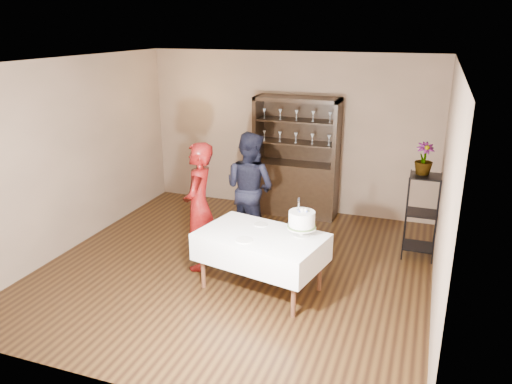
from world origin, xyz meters
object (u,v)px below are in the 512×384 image
at_px(woman, 199,207).
at_px(cake, 302,220).
at_px(man, 250,188).
at_px(cake_table, 261,247).
at_px(plant_etagere, 422,213).
at_px(potted_plant, 424,159).
at_px(china_hutch, 296,176).

relative_size(woman, cake, 3.58).
distance_m(woman, man, 1.07).
height_order(cake_table, man, man).
relative_size(plant_etagere, cake, 2.51).
height_order(woman, potted_plant, woman).
bearing_deg(woman, cake, 72.72).
relative_size(man, cake, 3.50).
height_order(plant_etagere, man, man).
bearing_deg(china_hutch, plant_etagere, -26.83).
relative_size(china_hutch, cake, 4.18).
relative_size(china_hutch, cake_table, 1.23).
bearing_deg(potted_plant, plant_etagere, -43.28).
bearing_deg(plant_etagere, cake_table, -137.79).
xyz_separation_m(china_hutch, potted_plant, (2.03, -1.01, 0.74)).
relative_size(plant_etagere, cake_table, 0.74).
xyz_separation_m(cake_table, woman, (-0.97, 0.32, 0.29)).
xyz_separation_m(plant_etagere, cake_table, (-1.78, -1.62, -0.09)).
bearing_deg(cake, plant_etagere, 48.54).
height_order(china_hutch, woman, china_hutch).
relative_size(china_hutch, woman, 1.17).
distance_m(cake_table, cake, 0.60).
xyz_separation_m(china_hutch, man, (-0.34, -1.34, 0.17)).
xyz_separation_m(man, cake, (1.10, -1.21, 0.09)).
xyz_separation_m(china_hutch, plant_etagere, (2.08, -1.05, -0.01)).
height_order(plant_etagere, woman, woman).
bearing_deg(man, plant_etagere, -156.31).
distance_m(plant_etagere, potted_plant, 0.76).
bearing_deg(woman, potted_plant, 106.84).
height_order(cake, potted_plant, potted_plant).
bearing_deg(cake, china_hutch, 106.66).
bearing_deg(cake_table, plant_etagere, 42.21).
xyz_separation_m(cake_table, man, (-0.64, 1.33, 0.27)).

